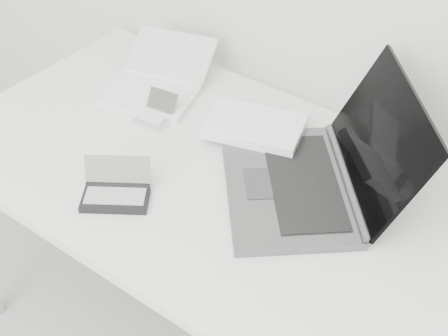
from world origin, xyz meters
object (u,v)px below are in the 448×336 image
Objects in this scene: desk at (243,197)px; palmtop_charcoal at (116,192)px; netbook_open_white at (156,84)px; laptop_large at (301,162)px.

desk is 8.26× the size of palmtop_charcoal.
netbook_open_white is (-0.44, 0.18, 0.07)m from desk.
palmtop_charcoal reaches higher than desk.
laptop_large is (0.10, 0.10, 0.09)m from desk.
desk is 4.33× the size of netbook_open_white.
netbook_open_white is at bearing -139.04° from laptop_large.
netbook_open_white is (-0.54, 0.08, -0.02)m from laptop_large.
desk is 0.48m from netbook_open_white.
netbook_open_white is at bearing 85.51° from palmtop_charcoal.
palmtop_charcoal is (-0.31, -0.33, -0.03)m from laptop_large.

